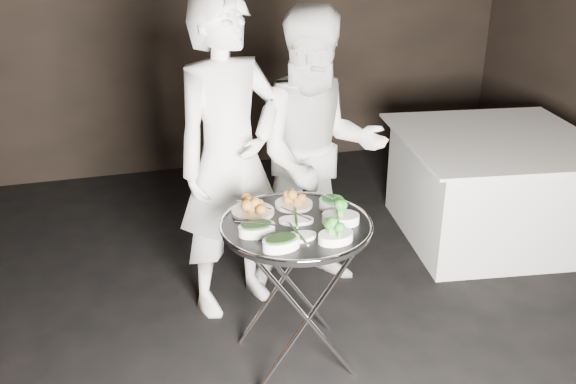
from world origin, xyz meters
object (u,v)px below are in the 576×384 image
object	(u,v)px
tray_stand	(296,288)
serving_tray	(296,225)
waiter_left	(230,160)
waiter_right	(318,154)
dining_table	(491,187)

from	to	relation	value
tray_stand	serving_tray	distance (m)	0.37
waiter_left	waiter_right	distance (m)	0.58
waiter_left	dining_table	distance (m)	2.13
dining_table	serving_tray	bearing A→B (deg)	-150.44
tray_stand	waiter_left	bearing A→B (deg)	107.38
tray_stand	dining_table	distance (m)	2.09
waiter_right	dining_table	world-z (taller)	waiter_right
tray_stand	waiter_left	size ratio (longest dim) A/B	0.43
waiter_left	waiter_right	size ratio (longest dim) A/B	1.07
tray_stand	waiter_right	distance (m)	0.96
serving_tray	waiter_left	world-z (taller)	waiter_left
waiter_left	tray_stand	bearing A→B (deg)	-95.52
tray_stand	waiter_right	size ratio (longest dim) A/B	0.46
serving_tray	waiter_left	size ratio (longest dim) A/B	0.40
tray_stand	waiter_left	distance (m)	0.86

